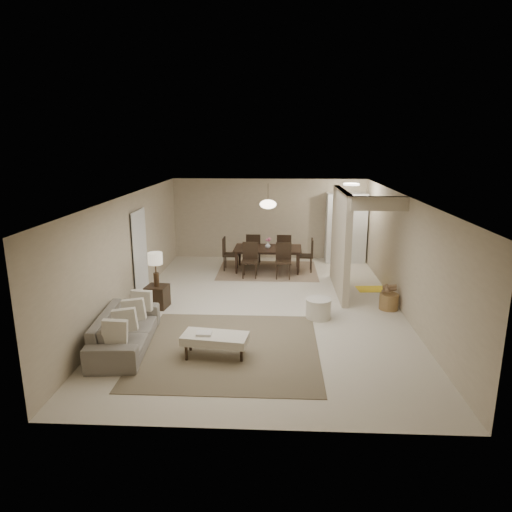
# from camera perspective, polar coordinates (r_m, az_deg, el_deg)

# --- Properties ---
(floor) EXTENTS (9.00, 9.00, 0.00)m
(floor) POSITION_cam_1_polar(r_m,az_deg,el_deg) (10.32, 1.09, -6.38)
(floor) COLOR beige
(floor) RESTS_ON ground
(ceiling) EXTENTS (9.00, 9.00, 0.00)m
(ceiling) POSITION_cam_1_polar(r_m,az_deg,el_deg) (9.73, 1.16, 7.54)
(ceiling) COLOR white
(ceiling) RESTS_ON back_wall
(back_wall) EXTENTS (6.00, 0.00, 6.00)m
(back_wall) POSITION_cam_1_polar(r_m,az_deg,el_deg) (14.36, 1.66, 4.66)
(back_wall) COLOR tan
(back_wall) RESTS_ON floor
(left_wall) EXTENTS (0.00, 9.00, 9.00)m
(left_wall) POSITION_cam_1_polar(r_m,az_deg,el_deg) (10.47, -15.52, 0.55)
(left_wall) COLOR tan
(left_wall) RESTS_ON floor
(right_wall) EXTENTS (0.00, 9.00, 9.00)m
(right_wall) POSITION_cam_1_polar(r_m,az_deg,el_deg) (10.31, 18.03, 0.16)
(right_wall) COLOR tan
(right_wall) RESTS_ON floor
(partition) EXTENTS (0.15, 2.50, 2.50)m
(partition) POSITION_cam_1_polar(r_m,az_deg,el_deg) (11.27, 10.51, 1.77)
(partition) COLOR tan
(partition) RESTS_ON floor
(doorway) EXTENTS (0.04, 0.90, 2.04)m
(doorway) POSITION_cam_1_polar(r_m,az_deg,el_deg) (11.07, -14.34, 0.12)
(doorway) COLOR black
(doorway) RESTS_ON floor
(pantry_cabinet) EXTENTS (1.20, 0.55, 2.10)m
(pantry_cabinet) POSITION_cam_1_polar(r_m,az_deg,el_deg) (14.20, 11.17, 3.46)
(pantry_cabinet) COLOR white
(pantry_cabinet) RESTS_ON floor
(flush_light) EXTENTS (0.44, 0.44, 0.05)m
(flush_light) POSITION_cam_1_polar(r_m,az_deg,el_deg) (13.07, 11.83, 8.77)
(flush_light) COLOR white
(flush_light) RESTS_ON ceiling
(living_rug) EXTENTS (3.20, 3.20, 0.01)m
(living_rug) POSITION_cam_1_polar(r_m,az_deg,el_deg) (8.37, -3.43, -11.46)
(living_rug) COLOR brown
(living_rug) RESTS_ON floor
(sofa) EXTENTS (2.27, 1.04, 0.64)m
(sofa) POSITION_cam_1_polar(r_m,az_deg,el_deg) (8.64, -16.04, -8.89)
(sofa) COLOR gray
(sofa) RESTS_ON floor
(ottoman_bench) EXTENTS (1.18, 0.66, 0.40)m
(ottoman_bench) POSITION_cam_1_polar(r_m,az_deg,el_deg) (7.99, -5.14, -10.29)
(ottoman_bench) COLOR white
(ottoman_bench) RESTS_ON living_rug
(side_table) EXTENTS (0.51, 0.51, 0.50)m
(side_table) POSITION_cam_1_polar(r_m,az_deg,el_deg) (10.46, -12.24, -4.97)
(side_table) COLOR black
(side_table) RESTS_ON floor
(table_lamp) EXTENTS (0.32, 0.32, 0.76)m
(table_lamp) POSITION_cam_1_polar(r_m,az_deg,el_deg) (10.23, -12.47, -0.67)
(table_lamp) COLOR #402D1B
(table_lamp) RESTS_ON side_table
(round_pouf) EXTENTS (0.54, 0.54, 0.42)m
(round_pouf) POSITION_cam_1_polar(r_m,az_deg,el_deg) (9.72, 7.80, -6.53)
(round_pouf) COLOR white
(round_pouf) RESTS_ON floor
(wicker_basket) EXTENTS (0.51, 0.51, 0.35)m
(wicker_basket) POSITION_cam_1_polar(r_m,az_deg,el_deg) (10.55, 16.27, -5.49)
(wicker_basket) COLOR olive
(wicker_basket) RESTS_ON floor
(dining_rug) EXTENTS (2.80, 2.10, 0.01)m
(dining_rug) POSITION_cam_1_polar(r_m,az_deg,el_deg) (13.13, 1.46, -1.82)
(dining_rug) COLOR #8C7157
(dining_rug) RESTS_ON floor
(dining_table) EXTENTS (1.93, 1.10, 0.67)m
(dining_table) POSITION_cam_1_polar(r_m,az_deg,el_deg) (13.04, 1.47, -0.43)
(dining_table) COLOR black
(dining_table) RESTS_ON dining_rug
(dining_chairs) EXTENTS (2.56, 1.87, 0.95)m
(dining_chairs) POSITION_cam_1_polar(r_m,az_deg,el_deg) (13.01, 1.47, 0.17)
(dining_chairs) COLOR black
(dining_chairs) RESTS_ON dining_rug
(vase) EXTENTS (0.19, 0.19, 0.17)m
(vase) POSITION_cam_1_polar(r_m,az_deg,el_deg) (12.95, 1.48, 1.36)
(vase) COLOR white
(vase) RESTS_ON dining_table
(yellow_mat) EXTENTS (0.86, 0.57, 0.01)m
(yellow_mat) POSITION_cam_1_polar(r_m,az_deg,el_deg) (11.88, 14.46, -4.01)
(yellow_mat) COLOR yellow
(yellow_mat) RESTS_ON floor
(pendant_light) EXTENTS (0.46, 0.46, 0.71)m
(pendant_light) POSITION_cam_1_polar(r_m,az_deg,el_deg) (12.74, 1.52, 6.49)
(pendant_light) COLOR #402D1B
(pendant_light) RESTS_ON ceiling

